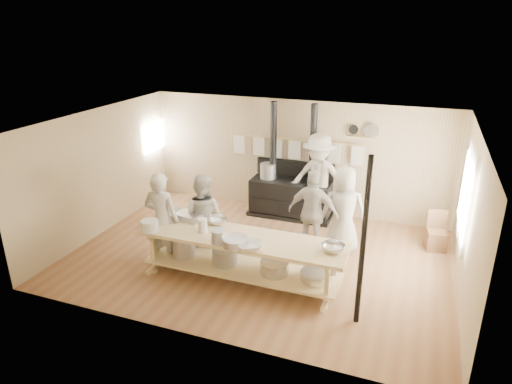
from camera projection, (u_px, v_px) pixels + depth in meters
ground at (259, 257)px, 8.72m from camera, size 7.00×7.00×0.00m
room_shell at (259, 177)px, 8.14m from camera, size 7.00×7.00×7.00m
window_right at (467, 196)px, 7.58m from camera, size 0.09×1.50×1.65m
left_opening at (154, 136)px, 11.03m from camera, size 0.00×0.90×0.90m
stove at (291, 194)px, 10.39m from camera, size 1.90×0.75×2.60m
towel_rail at (296, 147)px, 10.27m from camera, size 3.00×0.04×0.47m
back_wall_shelf at (363, 133)px, 9.66m from camera, size 0.63×0.14×0.32m
prep_table at (240, 254)px, 7.75m from camera, size 3.60×0.90×0.85m
support_post at (363, 244)px, 6.41m from camera, size 0.08×0.08×2.60m
cook_far_left at (162, 220)px, 8.16m from camera, size 0.68×0.47×1.79m
cook_left at (202, 216)px, 8.51m from camera, size 0.83×0.66×1.63m
cook_center at (343, 211)px, 8.62m from camera, size 0.95×0.73×1.73m
cook_right at (313, 213)px, 8.58m from camera, size 1.02×0.51×1.68m
cook_by_window at (318, 179)px, 9.86m from camera, size 1.39×0.91×2.01m
chair at (436, 238)px, 8.95m from camera, size 0.42×0.42×0.77m
bowl_white_a at (170, 213)px, 8.41m from camera, size 0.53×0.53×0.10m
bowl_steel_a at (217, 221)px, 8.09m from camera, size 0.47×0.47×0.11m
bowl_white_b at (250, 245)px, 7.23m from camera, size 0.58×0.58×0.10m
bowl_steel_b at (333, 248)px, 7.13m from camera, size 0.46×0.46×0.12m
roasting_pan at (189, 216)px, 8.28m from camera, size 0.54×0.41×0.11m
mixing_bowl_large at (235, 242)px, 7.30m from camera, size 0.49×0.49×0.13m
bucket_galv at (219, 236)px, 7.38m from camera, size 0.29×0.29×0.23m
deep_bowl_enamel at (150, 226)px, 7.81m from camera, size 0.33×0.33×0.19m
pitcher at (203, 226)px, 7.74m from camera, size 0.18×0.18×0.25m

